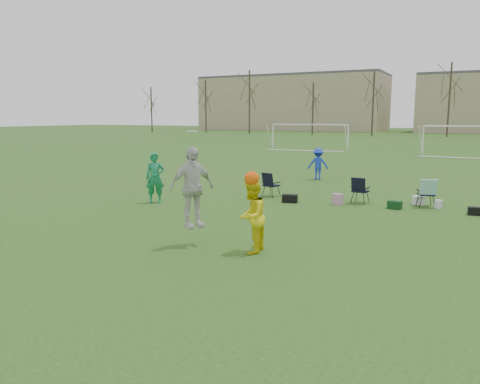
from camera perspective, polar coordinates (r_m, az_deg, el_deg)
The scene contains 8 objects.
ground at distance 10.52m, azimuth 0.92°, elevation -8.33°, with size 260.00×260.00×0.00m, color #214E18.
fielder_green_near at distance 17.50m, azimuth -10.31°, elevation 1.72°, with size 0.68×0.45×1.87m, color #167E4F.
fielder_blue at distance 24.00m, azimuth 9.49°, elevation 3.40°, with size 1.03×0.59×1.59m, color blue.
center_contest at distance 11.15m, azimuth -2.57°, elevation -0.97°, with size 2.45×1.25×2.83m.
sideline_setup at distance 17.43m, azimuth 19.81°, elevation -0.00°, with size 9.08×2.04×1.80m.
goal_left at distance 45.38m, azimuth 8.46°, elevation 7.53°, with size 7.39×0.76×2.46m.
goal_mid at distance 41.04m, azimuth 26.51°, elevation 6.50°, with size 7.40×0.63×2.46m.
tree_line at distance 79.00m, azimuth 24.24°, elevation 9.79°, with size 110.28×3.28×11.40m.
Camera 1 is at (4.38, -9.02, 3.17)m, focal length 35.00 mm.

